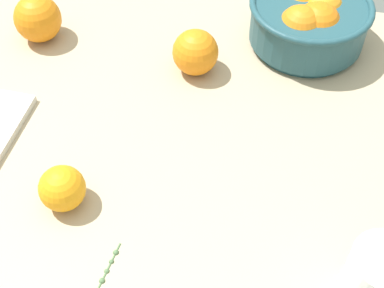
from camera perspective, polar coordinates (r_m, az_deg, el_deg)
ground_plane at (r=82.06cm, az=-0.59°, el=-6.08°), size 115.50×101.08×3.00cm
fruit_bowl at (r=103.33cm, az=12.13°, el=12.63°), size 22.36×22.36×10.72cm
juice_glass at (r=71.70cm, az=18.60°, el=-13.80°), size 8.07×8.07×11.46cm
loose_orange_1 at (r=107.16cm, az=-15.96°, el=12.60°), size 8.80×8.80×8.80cm
loose_orange_3 at (r=96.32cm, az=0.36°, el=9.65°), size 8.18×8.18×8.18cm
loose_orange_4 at (r=79.62cm, az=-13.53°, el=-4.57°), size 6.80×6.80×6.80cm
herb_sprig_0 at (r=75.34cm, az=-8.93°, el=-12.90°), size 1.77×8.80×0.85cm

